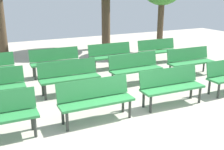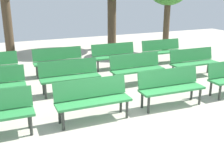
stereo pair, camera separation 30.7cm
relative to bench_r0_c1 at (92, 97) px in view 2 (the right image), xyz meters
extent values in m
plane|color=#B2A899|center=(0.95, -1.57, -0.50)|extent=(24.00, 24.00, 0.00)
cylinder|color=#2D332D|center=(-1.31, -0.18, -0.30)|extent=(0.06, 0.06, 0.40)
cylinder|color=#2D332D|center=(-1.31, 0.14, -0.30)|extent=(0.06, 0.06, 0.40)
cube|color=#2D8442|center=(0.00, -0.08, -0.07)|extent=(1.60, 0.46, 0.05)
cube|color=#2D8442|center=(0.00, 0.12, 0.17)|extent=(1.60, 0.14, 0.40)
cylinder|color=#2D332D|center=(-0.70, -0.23, -0.30)|extent=(0.06, 0.06, 0.40)
cylinder|color=#2D332D|center=(0.70, -0.24, -0.30)|extent=(0.06, 0.06, 0.40)
cylinder|color=#2D332D|center=(-0.70, 0.09, -0.30)|extent=(0.06, 0.06, 0.40)
cylinder|color=#2D332D|center=(0.70, 0.08, -0.30)|extent=(0.06, 0.06, 0.40)
cube|color=#2D8442|center=(1.96, -0.09, -0.07)|extent=(1.62, 0.50, 0.05)
cube|color=#2D8442|center=(1.97, 0.11, 0.17)|extent=(1.60, 0.19, 0.40)
cylinder|color=#2D332D|center=(1.25, -0.22, -0.30)|extent=(0.06, 0.06, 0.40)
cylinder|color=#2D332D|center=(2.65, -0.28, -0.30)|extent=(0.06, 0.06, 0.40)
cylinder|color=#2D332D|center=(1.26, 0.10, -0.30)|extent=(0.06, 0.06, 0.40)
cylinder|color=#2D332D|center=(2.66, 0.04, -0.30)|extent=(0.06, 0.06, 0.40)
cylinder|color=#2D332D|center=(3.30, -0.26, -0.30)|extent=(0.06, 0.06, 0.40)
cylinder|color=#2D332D|center=(3.30, 0.06, -0.30)|extent=(0.06, 0.06, 0.40)
cylinder|color=#2D332D|center=(-1.27, 1.55, -0.30)|extent=(0.06, 0.06, 0.40)
cylinder|color=#2D332D|center=(-1.26, 1.87, -0.30)|extent=(0.06, 0.06, 0.40)
cube|color=#2D8442|center=(-0.02, 1.72, -0.07)|extent=(1.61, 0.47, 0.05)
cube|color=#2D8442|center=(-0.02, 1.92, 0.17)|extent=(1.60, 0.15, 0.40)
cylinder|color=#2D332D|center=(-0.72, 1.57, -0.30)|extent=(0.06, 0.06, 0.40)
cylinder|color=#2D332D|center=(0.68, 1.54, -0.30)|extent=(0.06, 0.06, 0.40)
cylinder|color=#2D332D|center=(-0.72, 1.89, -0.30)|extent=(0.06, 0.06, 0.40)
cylinder|color=#2D332D|center=(0.68, 1.86, -0.30)|extent=(0.06, 0.06, 0.40)
cube|color=#2D8442|center=(1.99, 1.67, -0.07)|extent=(1.60, 0.44, 0.05)
cube|color=#2D8442|center=(1.99, 1.87, 0.17)|extent=(1.60, 0.12, 0.40)
cylinder|color=#2D332D|center=(1.29, 1.51, -0.30)|extent=(0.06, 0.06, 0.40)
cylinder|color=#2D332D|center=(2.69, 1.51, -0.30)|extent=(0.06, 0.06, 0.40)
cylinder|color=#2D332D|center=(1.29, 1.83, -0.30)|extent=(0.06, 0.06, 0.40)
cylinder|color=#2D332D|center=(2.69, 1.83, -0.30)|extent=(0.06, 0.06, 0.40)
cube|color=#2D8442|center=(4.02, 1.61, -0.07)|extent=(1.61, 0.48, 0.05)
cube|color=#2D8442|center=(4.03, 1.81, 0.17)|extent=(1.60, 0.16, 0.40)
cylinder|color=#2D332D|center=(3.32, 1.47, -0.30)|extent=(0.06, 0.06, 0.40)
cylinder|color=#2D332D|center=(4.72, 1.43, -0.30)|extent=(0.06, 0.06, 0.40)
cylinder|color=#2D332D|center=(3.32, 1.79, -0.30)|extent=(0.06, 0.06, 0.40)
cylinder|color=#2D332D|center=(4.72, 1.75, -0.30)|extent=(0.06, 0.06, 0.40)
cylinder|color=#2D332D|center=(-1.28, 3.35, -0.30)|extent=(0.06, 0.06, 0.40)
cylinder|color=#2D332D|center=(-1.28, 3.67, -0.30)|extent=(0.06, 0.06, 0.40)
cube|color=#2D8442|center=(0.07, 3.48, -0.07)|extent=(1.61, 0.50, 0.05)
cube|color=#2D8442|center=(0.08, 3.68, 0.17)|extent=(1.60, 0.18, 0.40)
cylinder|color=#2D332D|center=(-0.63, 3.34, -0.30)|extent=(0.06, 0.06, 0.40)
cylinder|color=#2D332D|center=(0.76, 3.29, -0.30)|extent=(0.06, 0.06, 0.40)
cylinder|color=#2D332D|center=(-0.62, 3.66, -0.30)|extent=(0.06, 0.06, 0.40)
cylinder|color=#2D332D|center=(0.78, 3.61, -0.30)|extent=(0.06, 0.06, 0.40)
cube|color=#2D8442|center=(2.06, 3.46, -0.07)|extent=(1.61, 0.46, 0.05)
cube|color=#2D8442|center=(2.06, 3.66, 0.17)|extent=(1.60, 0.15, 0.40)
cylinder|color=#2D332D|center=(1.36, 3.31, -0.30)|extent=(0.06, 0.06, 0.40)
cylinder|color=#2D332D|center=(2.76, 3.28, -0.30)|extent=(0.06, 0.06, 0.40)
cylinder|color=#2D332D|center=(1.36, 3.63, -0.30)|extent=(0.06, 0.06, 0.40)
cylinder|color=#2D332D|center=(2.76, 3.60, -0.30)|extent=(0.06, 0.06, 0.40)
cube|color=#2D8442|center=(4.04, 3.43, -0.07)|extent=(1.61, 0.47, 0.05)
cube|color=#2D8442|center=(4.05, 3.63, 0.17)|extent=(1.60, 0.15, 0.40)
cylinder|color=#2D332D|center=(3.34, 3.29, -0.30)|extent=(0.06, 0.06, 0.40)
cylinder|color=#2D332D|center=(4.74, 3.26, -0.30)|extent=(0.06, 0.06, 0.40)
cylinder|color=#2D332D|center=(3.35, 3.61, -0.30)|extent=(0.06, 0.06, 0.40)
cylinder|color=#2D332D|center=(4.75, 3.58, -0.30)|extent=(0.06, 0.06, 0.40)
cylinder|color=#4C3A28|center=(5.36, 5.24, 0.71)|extent=(0.27, 0.27, 2.43)
cylinder|color=#4C3A28|center=(-1.20, 7.05, 1.04)|extent=(0.36, 0.36, 3.08)
cylinder|color=#4C3A28|center=(3.41, 6.87, 0.90)|extent=(0.40, 0.40, 2.81)
camera|label=1|loc=(-2.02, -4.96, 2.16)|focal=43.77mm
camera|label=2|loc=(-1.75, -5.09, 2.16)|focal=43.77mm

